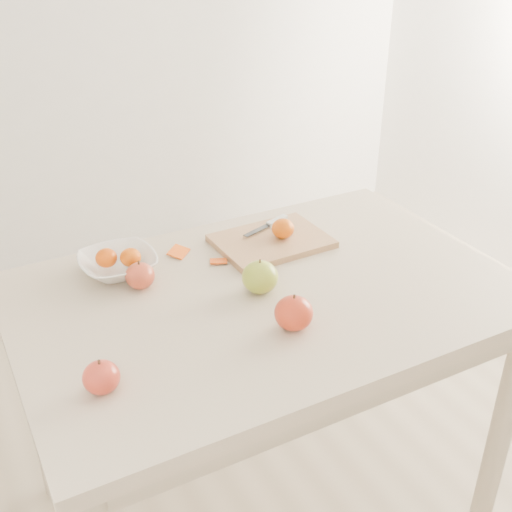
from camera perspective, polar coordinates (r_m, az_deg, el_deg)
name	(u,v)px	position (r m, az deg, el deg)	size (l,w,h in m)	color
ground	(264,502)	(2.06, 0.70, -21.01)	(3.50, 3.50, 0.00)	#C6B293
table	(265,323)	(1.62, 0.84, -6.00)	(1.20, 0.80, 0.75)	#CAB398
cutting_board	(271,241)	(1.77, 1.38, 1.33)	(0.30, 0.22, 0.02)	tan
board_tangerine	(283,229)	(1.76, 2.41, 2.46)	(0.06, 0.06, 0.05)	#CB5707
fruit_bowl	(118,264)	(1.66, -12.17, -0.70)	(0.19, 0.19, 0.05)	white
bowl_tangerine_near	(106,258)	(1.66, -13.16, -0.16)	(0.05, 0.05, 0.05)	#D33E07
bowl_tangerine_far	(131,257)	(1.65, -11.09, -0.11)	(0.05, 0.05, 0.05)	orange
orange_peel_a	(179,253)	(1.73, -6.89, 0.24)	(0.06, 0.04, 0.00)	#E35410
orange_peel_b	(219,262)	(1.68, -3.35, -0.53)	(0.04, 0.04, 0.00)	#CF470E
paring_knife	(274,223)	(1.84, 1.58, 2.99)	(0.17, 0.07, 0.01)	silver
apple_green	(260,277)	(1.54, 0.36, -1.88)	(0.09, 0.09, 0.08)	olive
apple_red_d	(101,377)	(1.28, -13.59, -10.43)	(0.07, 0.07, 0.07)	#A30D1A
apple_red_a	(140,276)	(1.58, -10.27, -1.74)	(0.07, 0.07, 0.07)	#A4111C
apple_red_e	(294,313)	(1.41, 3.37, -5.08)	(0.09, 0.09, 0.08)	maroon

